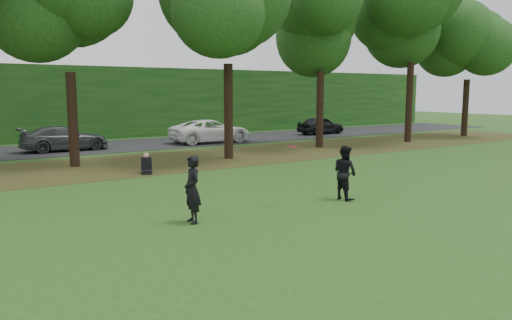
# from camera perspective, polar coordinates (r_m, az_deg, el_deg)

# --- Properties ---
(ground) EXTENTS (120.00, 120.00, 0.00)m
(ground) POSITION_cam_1_polar(r_m,az_deg,el_deg) (12.71, 10.37, -7.34)
(ground) COLOR #294816
(ground) RESTS_ON ground
(leaf_litter) EXTENTS (60.00, 7.00, 0.01)m
(leaf_litter) POSITION_cam_1_polar(r_m,az_deg,el_deg) (23.59, -12.36, -0.35)
(leaf_litter) COLOR #453318
(leaf_litter) RESTS_ON ground
(street) EXTENTS (70.00, 7.00, 0.02)m
(street) POSITION_cam_1_polar(r_m,az_deg,el_deg) (31.11, -17.89, 1.41)
(street) COLOR black
(street) RESTS_ON ground
(far_hedge) EXTENTS (70.00, 3.00, 5.00)m
(far_hedge) POSITION_cam_1_polar(r_m,az_deg,el_deg) (36.74, -20.73, 6.12)
(far_hedge) COLOR #124016
(far_hedge) RESTS_ON ground
(player_left) EXTENTS (0.48, 0.67, 1.72)m
(player_left) POSITION_cam_1_polar(r_m,az_deg,el_deg) (12.64, -7.29, -3.36)
(player_left) COLOR black
(player_left) RESTS_ON ground
(player_right) EXTENTS (0.66, 0.83, 1.67)m
(player_right) POSITION_cam_1_polar(r_m,az_deg,el_deg) (15.53, 10.11, -1.42)
(player_right) COLOR black
(player_right) RESTS_ON ground
(parked_cars) EXTENTS (41.39, 3.60, 1.51)m
(parked_cars) POSITION_cam_1_polar(r_m,az_deg,el_deg) (29.95, -19.68, 2.50)
(parked_cars) COLOR black
(parked_cars) RESTS_ON street
(frisbee) EXTENTS (0.32, 0.32, 0.08)m
(frisbee) POSITION_cam_1_polar(r_m,az_deg,el_deg) (14.28, 4.19, 1.51)
(frisbee) COLOR #F51452
(frisbee) RESTS_ON ground
(seated_person) EXTENTS (0.64, 0.83, 0.83)m
(seated_person) POSITION_cam_1_polar(r_m,az_deg,el_deg) (20.69, -12.41, -0.64)
(seated_person) COLOR black
(seated_person) RESTS_ON ground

